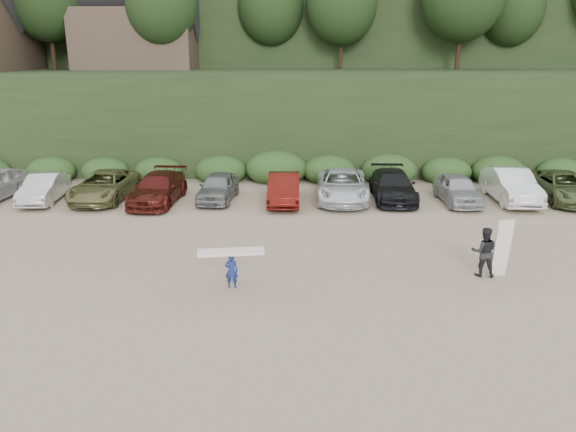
{
  "coord_description": "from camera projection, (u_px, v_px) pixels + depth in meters",
  "views": [
    {
      "loc": [
        -1.01,
        -17.22,
        7.28
      ],
      "look_at": [
        -1.26,
        3.0,
        1.3
      ],
      "focal_mm": 35.0,
      "sensor_mm": 36.0,
      "label": 1
    }
  ],
  "objects": [
    {
      "name": "adult_surfer",
      "position": [
        485.0,
        251.0,
        18.64
      ],
      "size": [
        1.31,
        0.75,
        2.0
      ],
      "color": "black",
      "rests_on": "ground"
    },
    {
      "name": "ground",
      "position": [
        325.0,
        279.0,
        18.56
      ],
      "size": [
        120.0,
        120.0,
        0.0
      ],
      "primitive_type": "plane",
      "color": "tan",
      "rests_on": "ground"
    },
    {
      "name": "child_surfer",
      "position": [
        231.0,
        263.0,
        17.69
      ],
      "size": [
        2.14,
        0.86,
        1.25
      ],
      "color": "navy",
      "rests_on": "ground"
    },
    {
      "name": "hillside_backdrop",
      "position": [
        304.0,
        4.0,
        49.83
      ],
      "size": [
        90.0,
        41.5,
        28.0
      ],
      "color": "black",
      "rests_on": "ground"
    },
    {
      "name": "parked_cars",
      "position": [
        340.0,
        187.0,
        28.0
      ],
      "size": [
        36.81,
        5.97,
        1.64
      ],
      "color": "silver",
      "rests_on": "ground"
    }
  ]
}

